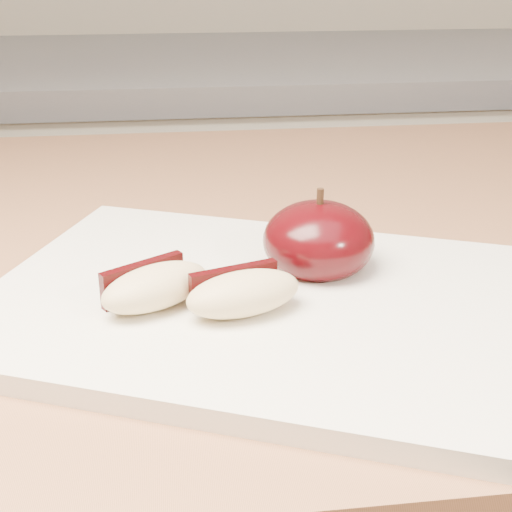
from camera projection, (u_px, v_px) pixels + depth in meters
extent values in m
cube|color=silver|center=(250.00, 308.00, 1.40)|extent=(2.40, 0.60, 0.90)
cube|color=slate|center=(249.00, 65.00, 1.22)|extent=(2.40, 0.62, 0.04)
cube|color=#A66C48|center=(347.00, 243.00, 0.60)|extent=(1.64, 0.64, 0.04)
cube|color=silver|center=(256.00, 303.00, 0.44)|extent=(0.39, 0.35, 0.01)
ellipsoid|color=black|center=(318.00, 241.00, 0.47)|extent=(0.08, 0.08, 0.05)
cylinder|color=black|center=(320.00, 197.00, 0.45)|extent=(0.00, 0.00, 0.01)
ellipsoid|color=#D5BB87|center=(156.00, 287.00, 0.42)|extent=(0.08, 0.06, 0.03)
cube|color=black|center=(143.00, 280.00, 0.43)|extent=(0.05, 0.03, 0.02)
ellipsoid|color=#D5BB87|center=(244.00, 293.00, 0.41)|extent=(0.08, 0.05, 0.03)
cube|color=black|center=(234.00, 285.00, 0.42)|extent=(0.05, 0.02, 0.02)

